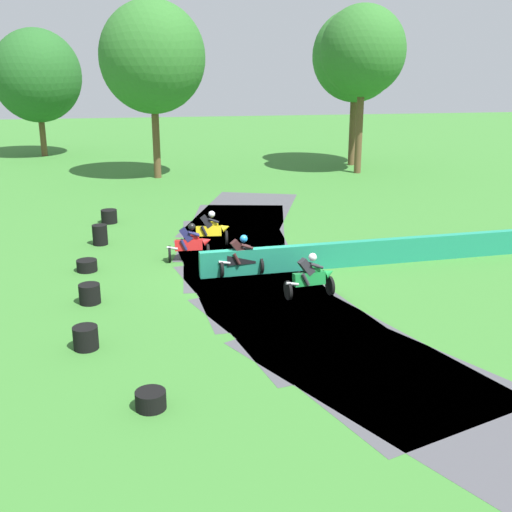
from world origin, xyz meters
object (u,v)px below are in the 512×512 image
Objects in this scene: motorcycle_trailing_black at (243,256)px; tire_stack_mid_a at (100,235)px; motorcycle_fourth_green at (311,276)px; tire_stack_extra_b at (151,400)px; motorcycle_lead_yellow at (210,229)px; motorcycle_chase_red at (191,243)px; tire_stack_mid_b at (87,266)px; tire_stack_extra_a at (86,338)px; tire_stack_far at (90,294)px; tire_stack_near at (109,216)px.

tire_stack_mid_a is at bearing 138.25° from motorcycle_trailing_black.
motorcycle_fourth_green is 2.52× the size of tire_stack_extra_b.
motorcycle_lead_yellow is 2.04m from motorcycle_chase_red.
motorcycle_lead_yellow is at bearing 28.69° from tire_stack_mid_b.
motorcycle_chase_red is at bearing -116.17° from motorcycle_lead_yellow.
tire_stack_mid_b is at bearing 94.73° from tire_stack_extra_a.
motorcycle_lead_yellow is 1.01× the size of motorcycle_trailing_black.
tire_stack_mid_b is at bearing 96.52° from tire_stack_far.
tire_stack_near is 0.89× the size of tire_stack_mid_a.
tire_stack_extra_a is at bearing 116.66° from tire_stack_extra_b.
tire_stack_extra_b is (-1.51, -10.29, -0.46)m from motorcycle_chase_red.
motorcycle_chase_red is at bearing 81.63° from tire_stack_extra_b.
motorcycle_lead_yellow is 2.12× the size of tire_stack_mid_a.
motorcycle_trailing_black is 2.10× the size of tire_stack_mid_a.
motorcycle_lead_yellow is 2.56× the size of tire_stack_extra_b.
tire_stack_extra_a is (-4.04, -8.88, -0.35)m from motorcycle_lead_yellow.
motorcycle_fourth_green is at bearing -27.14° from tire_stack_mid_b.
motorcycle_chase_red reaches higher than tire_stack_far.
tire_stack_far is at bearing -130.96° from motorcycle_chase_red.
motorcycle_fourth_green is at bearing -4.32° from tire_stack_far.
tire_stack_mid_b is (-0.39, -6.77, -0.10)m from tire_stack_near.
tire_stack_mid_b is at bearing 102.61° from tire_stack_extra_b.
tire_stack_extra_a is at bearing -88.27° from tire_stack_mid_a.
motorcycle_chase_red reaches higher than motorcycle_lead_yellow.
motorcycle_fourth_green is at bearing 50.17° from tire_stack_extra_b.
tire_stack_near is 1.10× the size of tire_stack_far.
tire_stack_mid_a is 1.25× the size of tire_stack_extra_a.
tire_stack_extra_a is (-4.79, -5.14, -0.36)m from motorcycle_trailing_black.
motorcycle_lead_yellow reaches higher than tire_stack_far.
motorcycle_chase_red is 1.00× the size of motorcycle_trailing_black.
motorcycle_fourth_green is 6.80m from tire_stack_far.
tire_stack_near is at bearing 87.41° from tire_stack_mid_a.
motorcycle_trailing_black is 2.61× the size of tire_stack_extra_a.
motorcycle_trailing_black is 2.60× the size of tire_stack_far.
tire_stack_mid_b is at bearing 166.90° from motorcycle_trailing_black.
motorcycle_trailing_black reaches higher than motorcycle_fourth_green.
motorcycle_lead_yellow reaches higher than tire_stack_extra_a.
motorcycle_trailing_black is (0.75, -3.74, 0.01)m from motorcycle_lead_yellow.
tire_stack_far is at bearing 175.68° from motorcycle_fourth_green.
tire_stack_mid_a is 13.06m from tire_stack_extra_b.
tire_stack_near and tire_stack_extra_a have the same top height.
motorcycle_chase_red is 6.94m from tire_stack_near.
motorcycle_fourth_green is at bearing -51.31° from motorcycle_chase_red.
tire_stack_extra_b is at bearing -129.83° from motorcycle_fourth_green.
motorcycle_chase_red is 2.37× the size of tire_stack_near.
tire_stack_mid_a reaches higher than tire_stack_extra_a.
motorcycle_trailing_black reaches higher than tire_stack_near.
tire_stack_near and tire_stack_far have the same top height.
tire_stack_mid_a is 1.13× the size of tire_stack_mid_b.
motorcycle_chase_red is 2.62× the size of tire_stack_extra_a.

